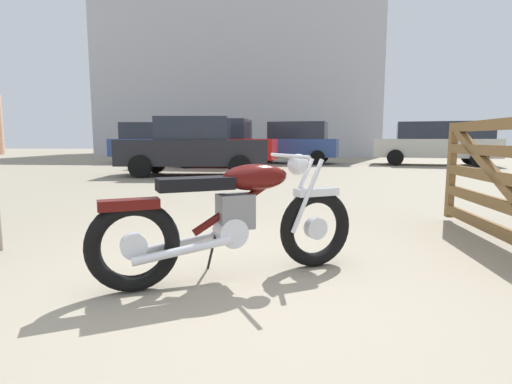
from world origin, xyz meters
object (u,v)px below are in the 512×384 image
red_hatchback_near (294,142)px  vintage_motorcycle (235,219)px  silver_sedan_mid (221,143)px  blue_hatchback_right (437,142)px  dark_sedan_left (194,147)px  pale_sedan_back (154,142)px

red_hatchback_near → vintage_motorcycle: bearing=98.2°
silver_sedan_mid → red_hatchback_near: (2.68, 2.72, 0.00)m
vintage_motorcycle → blue_hatchback_right: size_ratio=0.38×
silver_sedan_mid → dark_sedan_left: (-0.09, -3.49, -0.08)m
pale_sedan_back → blue_hatchback_right: bearing=-9.1°
vintage_motorcycle → dark_sedan_left: dark_sedan_left is taller
silver_sedan_mid → blue_hatchback_right: size_ratio=0.81×
pale_sedan_back → red_hatchback_near: bearing=-6.7°
dark_sedan_left → blue_hatchback_right: bearing=-152.8°
vintage_motorcycle → silver_sedan_mid: size_ratio=0.47×
vintage_motorcycle → blue_hatchback_right: blue_hatchback_right is taller
silver_sedan_mid → blue_hatchback_right: bearing=18.4°
pale_sedan_back → blue_hatchback_right: size_ratio=0.82×
silver_sedan_mid → blue_hatchback_right: silver_sedan_mid is taller
silver_sedan_mid → pale_sedan_back: bearing=146.9°
red_hatchback_near → pale_sedan_back: size_ratio=1.01×
red_hatchback_near → pale_sedan_back: same height
vintage_motorcycle → red_hatchback_near: 14.76m
pale_sedan_back → silver_sedan_mid: bearing=-43.6°
pale_sedan_back → blue_hatchback_right: (12.09, -0.50, 0.02)m
silver_sedan_mid → dark_sedan_left: bearing=-87.6°
silver_sedan_mid → red_hatchback_near: size_ratio=0.97×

